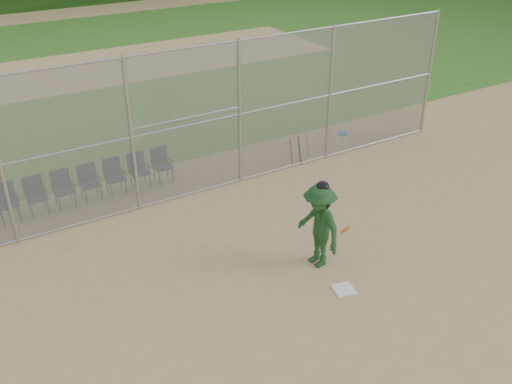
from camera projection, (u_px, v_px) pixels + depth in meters
ground at (318, 288)px, 11.86m from camera, size 100.00×100.00×0.00m
grass_strip at (77, 70)px, 25.38m from camera, size 100.00×100.00×0.00m
dirt_patch_far at (77, 70)px, 25.38m from camera, size 24.00×24.00×0.00m
backstop_fence at (206, 119)px, 14.62m from camera, size 16.09×0.09×4.00m
home_plate at (344, 289)px, 11.80m from camera, size 0.51×0.51×0.02m
batter_at_plate at (319, 225)px, 12.15m from camera, size 0.97×1.36×2.02m
water_cooler at (342, 138)px, 18.17m from camera, size 0.33×0.33×0.42m
spare_bats at (300, 150)px, 16.88m from camera, size 0.66×0.30×0.84m
chair_1 at (8, 203)px, 13.99m from camera, size 0.54×0.52×0.96m
chair_2 at (36, 196)px, 14.30m from camera, size 0.54×0.52×0.96m
chair_3 at (64, 190)px, 14.61m from camera, size 0.54×0.52×0.96m
chair_4 at (90, 183)px, 14.91m from camera, size 0.54×0.52×0.96m
chair_5 at (115, 177)px, 15.22m from camera, size 0.54×0.52×0.96m
chair_6 at (139, 171)px, 15.53m from camera, size 0.54×0.52×0.96m
chair_7 at (163, 166)px, 15.84m from camera, size 0.54×0.52×0.96m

